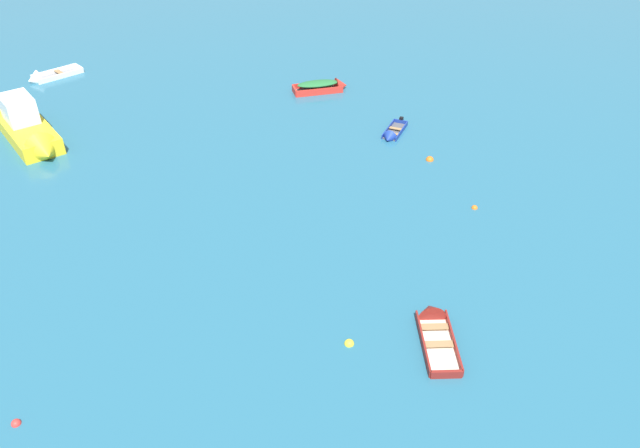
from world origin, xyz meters
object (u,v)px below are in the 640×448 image
object	(u,v)px
rowboat_white_cluster_outer	(43,78)
rowboat_deep_blue_center	(391,135)
motor_launch_yellow_far_right	(29,130)
mooring_buoy_far_field	(349,344)
rowboat_red_near_right	(326,86)
mooring_buoy_central	(430,160)
mooring_buoy_outer_edge	(16,424)
rowboat_maroon_back_row_center	(433,324)
mooring_buoy_between_boats_right	(474,208)

from	to	relation	value
rowboat_white_cluster_outer	rowboat_deep_blue_center	xyz separation A→B (m)	(24.91, -5.71, -0.04)
motor_launch_yellow_far_right	mooring_buoy_far_field	xyz separation A→B (m)	(19.98, -13.91, -0.78)
rowboat_red_near_right	mooring_buoy_far_field	bearing A→B (deg)	-81.15
mooring_buoy_central	mooring_buoy_far_field	world-z (taller)	mooring_buoy_central
mooring_buoy_outer_edge	mooring_buoy_far_field	size ratio (longest dim) A/B	0.86
rowboat_red_near_right	mooring_buoy_outer_edge	size ratio (longest dim) A/B	11.98
rowboat_maroon_back_row_center	rowboat_deep_blue_center	size ratio (longest dim) A/B	1.26
rowboat_white_cluster_outer	motor_launch_yellow_far_right	xyz separation A→B (m)	(3.90, -8.98, 0.62)
rowboat_deep_blue_center	mooring_buoy_far_field	world-z (taller)	rowboat_deep_blue_center
rowboat_deep_blue_center	mooring_buoy_between_boats_right	distance (m)	8.42
rowboat_deep_blue_center	rowboat_maroon_back_row_center	bearing A→B (deg)	-82.38
rowboat_white_cluster_outer	mooring_buoy_far_field	bearing A→B (deg)	-43.78
rowboat_white_cluster_outer	mooring_buoy_central	bearing A→B (deg)	-16.95
rowboat_red_near_right	mooring_buoy_central	size ratio (longest dim) A/B	8.85
rowboat_deep_blue_center	motor_launch_yellow_far_right	bearing A→B (deg)	-171.15
rowboat_red_near_right	rowboat_white_cluster_outer	size ratio (longest dim) A/B	1.04
motor_launch_yellow_far_right	mooring_buoy_central	size ratio (longest dim) A/B	14.78
rowboat_maroon_back_row_center	mooring_buoy_outer_edge	size ratio (longest dim) A/B	11.47
rowboat_red_near_right	rowboat_deep_blue_center	distance (m)	7.90
motor_launch_yellow_far_right	mooring_buoy_outer_edge	distance (m)	21.09
rowboat_deep_blue_center	mooring_buoy_outer_edge	size ratio (longest dim) A/B	9.07
motor_launch_yellow_far_right	mooring_buoy_far_field	size ratio (longest dim) A/B	17.29
mooring_buoy_far_field	mooring_buoy_between_boats_right	xyz separation A→B (m)	(5.39, 9.98, 0.00)
motor_launch_yellow_far_right	rowboat_deep_blue_center	size ratio (longest dim) A/B	2.20
mooring_buoy_between_boats_right	rowboat_red_near_right	bearing A→B (deg)	123.74
rowboat_red_near_right	mooring_buoy_between_boats_right	bearing A→B (deg)	-56.26
rowboat_maroon_back_row_center	mooring_buoy_between_boats_right	size ratio (longest dim) A/B	12.18
mooring_buoy_central	mooring_buoy_far_field	xyz separation A→B (m)	(-3.26, -14.62, 0.00)
mooring_buoy_outer_edge	mooring_buoy_far_field	world-z (taller)	mooring_buoy_far_field
rowboat_maroon_back_row_center	mooring_buoy_far_field	xyz separation A→B (m)	(-3.15, -1.32, -0.16)
mooring_buoy_outer_edge	mooring_buoy_far_field	xyz separation A→B (m)	(10.59, 4.96, 0.00)
rowboat_white_cluster_outer	mooring_buoy_far_field	size ratio (longest dim) A/B	9.95
rowboat_maroon_back_row_center	mooring_buoy_central	bearing A→B (deg)	89.55
rowboat_maroon_back_row_center	mooring_buoy_outer_edge	xyz separation A→B (m)	(-13.74, -6.28, -0.16)
rowboat_white_cluster_outer	rowboat_deep_blue_center	size ratio (longest dim) A/B	1.27
rowboat_white_cluster_outer	rowboat_maroon_back_row_center	world-z (taller)	rowboat_white_cluster_outer
motor_launch_yellow_far_right	rowboat_deep_blue_center	world-z (taller)	motor_launch_yellow_far_right
rowboat_maroon_back_row_center	rowboat_red_near_right	bearing A→B (deg)	107.07
rowboat_deep_blue_center	mooring_buoy_central	xyz separation A→B (m)	(2.23, -2.56, -0.12)
rowboat_red_near_right	mooring_buoy_central	world-z (taller)	rowboat_red_near_right
rowboat_red_near_right	mooring_buoy_central	bearing A→B (deg)	-52.16
rowboat_red_near_right	rowboat_maroon_back_row_center	bearing A→B (deg)	-72.93
rowboat_maroon_back_row_center	mooring_buoy_far_field	bearing A→B (deg)	-157.21
mooring_buoy_central	mooring_buoy_between_boats_right	size ratio (longest dim) A/B	1.44
rowboat_white_cluster_outer	rowboat_maroon_back_row_center	distance (m)	34.58
rowboat_white_cluster_outer	mooring_buoy_between_boats_right	distance (m)	31.99
motor_launch_yellow_far_right	rowboat_deep_blue_center	xyz separation A→B (m)	(21.02, 3.27, -0.66)
rowboat_red_near_right	motor_launch_yellow_far_right	xyz separation A→B (m)	(-16.32, -9.62, 0.44)
rowboat_maroon_back_row_center	rowboat_deep_blue_center	bearing A→B (deg)	97.62
rowboat_red_near_right	mooring_buoy_outer_edge	bearing A→B (deg)	-103.66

